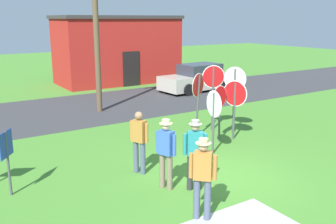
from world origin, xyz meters
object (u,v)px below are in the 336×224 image
Objects in this scene: stop_sign_leaning_right at (235,88)px; person_in_dark_shirt at (203,174)px; stop_sign_low_front at (214,111)px; person_in_teal at (166,150)px; stop_sign_far_back at (198,93)px; stop_sign_rear_left at (235,99)px; utility_pole at (96,24)px; info_panel_leftmost at (7,152)px; stop_sign_leaning_left at (213,86)px; person_holding_notes at (195,151)px; person_with_sunhat at (139,139)px; stop_sign_nearest at (220,104)px; parked_car_on_street at (197,78)px.

stop_sign_leaning_right is 6.26m from person_in_dark_shirt.
stop_sign_low_front is 2.84m from person_in_teal.
stop_sign_far_back reaches higher than person_in_teal.
stop_sign_far_back reaches higher than stop_sign_rear_left.
utility_pole reaches higher than person_in_teal.
stop_sign_far_back is 1.45× the size of info_panel_leftmost.
stop_sign_low_front reaches higher than info_panel_leftmost.
person_in_teal is at bearing -101.68° from utility_pole.
stop_sign_leaning_right is (0.43, -0.67, -0.01)m from stop_sign_leaning_left.
person_with_sunhat is at bearing 111.73° from person_holding_notes.
utility_pole is at bearing 79.40° from person_in_dark_shirt.
stop_sign_leaning_left is at bearing 87.93° from stop_sign_rear_left.
stop_sign_nearest reaches higher than info_panel_leftmost.
utility_pole is at bearing 116.08° from stop_sign_leaning_right.
stop_sign_nearest reaches higher than person_in_dark_shirt.
stop_sign_leaning_right is 4.82m from person_with_sunhat.
info_panel_leftmost is at bearing -173.19° from stop_sign_leaning_right.
stop_sign_rear_left is at bearing -43.97° from stop_sign_far_back.
stop_sign_far_back is at bearing 28.16° from person_with_sunhat.
stop_sign_leaning_right reaches higher than person_holding_notes.
person_holding_notes is at bearing -138.92° from stop_sign_low_front.
stop_sign_nearest is at bearing -118.93° from stop_sign_leaning_left.
stop_sign_rear_left is 4.20m from person_with_sunhat.
person_in_teal is 0.69m from person_holding_notes.
stop_sign_nearest is at bearing 46.27° from person_in_dark_shirt.
utility_pole is 4.17× the size of person_holding_notes.
person_with_sunhat is (-8.46, -8.76, 0.26)m from parked_car_on_street.
person_with_sunhat is at bearing 94.27° from person_in_teal.
stop_sign_nearest is at bearing -67.35° from stop_sign_far_back.
stop_sign_low_front is 0.87× the size of stop_sign_far_back.
stop_sign_leaning_right is 1.18× the size of stop_sign_rear_left.
person_with_sunhat is 2.79m from person_in_dark_shirt.
parked_car_on_street is at bearing 62.11° from stop_sign_leaning_right.
person_in_dark_shirt is at bearing -138.70° from stop_sign_rear_left.
person_holding_notes is (-2.56, -3.31, -0.56)m from stop_sign_far_back.
person_holding_notes is at bearing -127.08° from parked_car_on_street.
person_with_sunhat is at bearing -8.52° from info_panel_leftmost.
stop_sign_low_front is 5.77m from info_panel_leftmost.
stop_sign_low_front is 0.82× the size of stop_sign_leaning_right.
stop_sign_nearest is 1.10× the size of person_in_teal.
stop_sign_nearest is (0.32, -0.77, -0.25)m from stop_sign_far_back.
stop_sign_leaning_left is at bearing -122.85° from parked_car_on_street.
stop_sign_low_front is at bearing -110.84° from stop_sign_far_back.
utility_pole is 7.42m from stop_sign_low_front.
stop_sign_low_front is 0.97× the size of stop_sign_rear_left.
person_with_sunhat is at bearing -153.52° from stop_sign_leaning_left.
parked_car_on_street is 8.38m from stop_sign_leaning_right.
stop_sign_far_back reaches higher than parked_car_on_street.
stop_sign_rear_left is 1.20× the size of person_with_sunhat.
stop_sign_rear_left is at bearing 3.00° from info_panel_leftmost.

